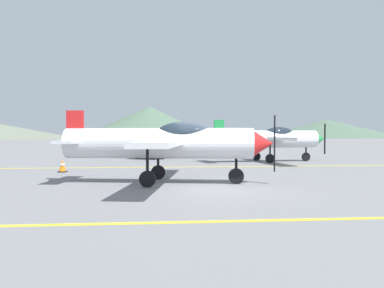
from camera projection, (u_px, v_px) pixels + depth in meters
ground_plane at (212, 186)px, 12.32m from camera, size 400.00×400.00×0.00m
apron_line_near at (248, 221)px, 7.40m from camera, size 80.00×0.16×0.01m
apron_line_far at (192, 167)px, 19.32m from camera, size 80.00×0.16×0.01m
airplane_near at (167, 142)px, 12.98m from camera, size 7.31×8.37×2.50m
airplane_mid at (270, 138)px, 22.87m from camera, size 7.30×8.38×2.50m
car_sedan at (156, 146)px, 26.72m from camera, size 3.17×4.66×1.62m
traffic_cone_front at (62, 166)px, 16.76m from camera, size 0.36×0.36×0.59m
hill_centerleft at (149, 122)px, 160.70m from camera, size 57.08×57.08×13.13m
hill_centerright at (327, 129)px, 156.61m from camera, size 57.27×57.27×7.41m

